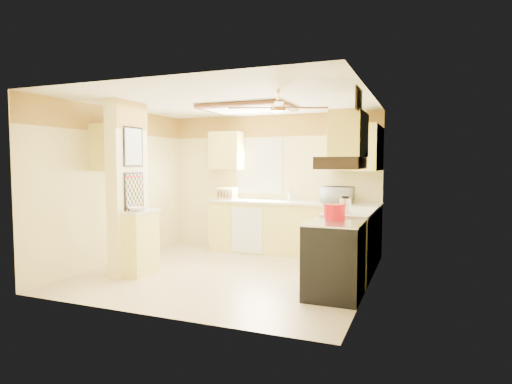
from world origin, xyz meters
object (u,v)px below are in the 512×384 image
at_px(microwave, 338,195).
at_px(bowl, 138,209).
at_px(stove, 334,259).
at_px(dutch_oven, 334,211).
at_px(kettle, 345,205).

distance_m(microwave, bowl, 3.27).
relative_size(stove, microwave, 1.82).
bearing_deg(microwave, dutch_oven, 105.97).
bearing_deg(stove, microwave, 99.92).
bearing_deg(stove, bowl, -177.67).
bearing_deg(microwave, kettle, 111.13).
xyz_separation_m(bowl, dutch_oven, (2.71, 0.37, 0.04)).
height_order(stove, bowl, bowl).
bearing_deg(microwave, bowl, 49.20).
relative_size(bowl, kettle, 1.01).
xyz_separation_m(microwave, dutch_oven, (0.31, -1.85, -0.07)).
bearing_deg(stove, dutch_oven, 102.20).
distance_m(stove, bowl, 2.82).
distance_m(stove, microwave, 2.23).
bearing_deg(dutch_oven, microwave, 99.61).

